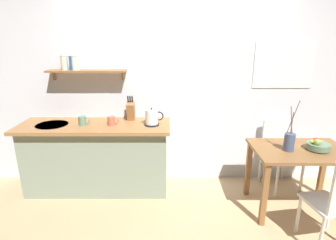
{
  "coord_description": "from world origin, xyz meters",
  "views": [
    {
      "loc": [
        -0.11,
        -2.83,
        1.89
      ],
      "look_at": [
        -0.1,
        0.25,
        0.95
      ],
      "focal_mm": 29.03,
      "sensor_mm": 36.0,
      "label": 1
    }
  ],
  "objects": [
    {
      "name": "electric_kettle",
      "position": [
        -0.3,
        0.26,
        0.98
      ],
      "size": [
        0.26,
        0.18,
        0.21
      ],
      "color": "black",
      "rests_on": "kitchen_counter"
    },
    {
      "name": "dining_chair_far",
      "position": [
        1.33,
        0.42,
        0.49
      ],
      "size": [
        0.51,
        0.51,
        0.87
      ],
      "color": "white",
      "rests_on": "ground_plane"
    },
    {
      "name": "dining_table",
      "position": [
        1.33,
        -0.11,
        0.61
      ],
      "size": [
        1.01,
        0.68,
        0.73
      ],
      "color": "brown",
      "rests_on": "ground_plane"
    },
    {
      "name": "twig_vase",
      "position": [
        1.18,
        -0.15,
        0.83
      ],
      "size": [
        0.11,
        0.11,
        0.55
      ],
      "color": "#475675",
      "rests_on": "dining_table"
    },
    {
      "name": "coffee_mug_spare",
      "position": [
        -0.78,
        0.26,
        0.94
      ],
      "size": [
        0.13,
        0.09,
        0.11
      ],
      "color": "#C6664C",
      "rests_on": "kitchen_counter"
    },
    {
      "name": "knife_block",
      "position": [
        -0.57,
        0.47,
        1.01
      ],
      "size": [
        0.09,
        0.18,
        0.32
      ],
      "color": "#9E6B3D",
      "rests_on": "kitchen_counter"
    },
    {
      "name": "coffee_mug_by_sink",
      "position": [
        -1.12,
        0.26,
        0.94
      ],
      "size": [
        0.13,
        0.09,
        0.11
      ],
      "color": "slate",
      "rests_on": "kitchen_counter"
    },
    {
      "name": "ground_plane",
      "position": [
        0.0,
        0.0,
        0.0
      ],
      "size": [
        14.0,
        14.0,
        0.0
      ],
      "primitive_type": "plane",
      "color": "tan"
    },
    {
      "name": "wall_shelf",
      "position": [
        -1.18,
        0.49,
        1.55
      ],
      "size": [
        0.96,
        0.2,
        0.31
      ],
      "color": "brown"
    },
    {
      "name": "fruit_bowl",
      "position": [
        1.49,
        -0.14,
        0.79
      ],
      "size": [
        0.24,
        0.24,
        0.14
      ],
      "color": "slate",
      "rests_on": "dining_table"
    },
    {
      "name": "back_wall",
      "position": [
        0.2,
        0.65,
        1.35
      ],
      "size": [
        6.8,
        0.11,
        2.7
      ],
      "color": "silver",
      "rests_on": "ground_plane"
    },
    {
      "name": "kitchen_counter",
      "position": [
        -1.0,
        0.32,
        0.45
      ],
      "size": [
        1.83,
        0.63,
        0.88
      ],
      "color": "gray",
      "rests_on": "ground_plane"
    }
  ]
}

